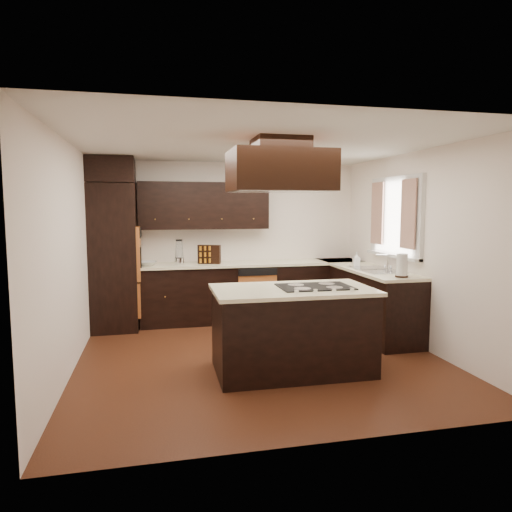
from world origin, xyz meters
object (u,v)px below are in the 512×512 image
object	(u,v)px
island	(292,331)
range_hood	(280,171)
spice_rack	(209,254)
oven_column	(114,257)

from	to	relation	value
island	range_hood	distance (m)	1.73
spice_rack	range_hood	bearing A→B (deg)	-55.38
island	oven_column	bearing A→B (deg)	132.51
range_hood	spice_rack	size ratio (longest dim) A/B	3.01
range_hood	spice_rack	xyz separation A→B (m)	(-0.48, 2.32, -1.09)
range_hood	island	bearing A→B (deg)	-4.27
oven_column	spice_rack	bearing A→B (deg)	2.66
oven_column	spice_rack	xyz separation A→B (m)	(1.40, 0.06, 0.01)
oven_column	island	xyz separation A→B (m)	(2.02, -2.27, -0.62)
range_hood	spice_rack	distance (m)	2.61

